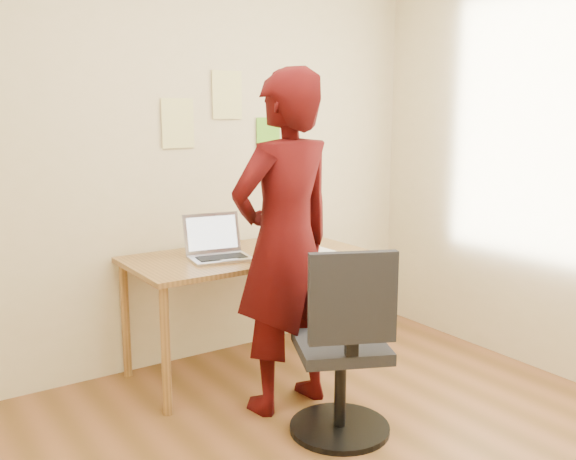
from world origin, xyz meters
TOP-DOWN VIEW (x-y plane):
  - room at (0.00, 0.00)m, footprint 3.58×3.58m
  - desk at (0.22, 1.38)m, footprint 1.40×0.70m
  - laptop at (0.04, 1.37)m, footprint 0.39×0.36m
  - paper_sheet at (0.61, 1.27)m, footprint 0.23×0.33m
  - phone at (0.49, 1.18)m, footprint 0.07×0.14m
  - wall_note_left at (-0.02, 1.74)m, footprint 0.21×0.00m
  - wall_note_mid at (0.32, 1.74)m, footprint 0.21×0.00m
  - wall_note_right at (0.63, 1.74)m, footprint 0.18×0.00m
  - office_chair at (0.19, 0.37)m, footprint 0.57×0.58m
  - person at (0.16, 0.83)m, footprint 0.70×0.50m

SIDE VIEW (x-z plane):
  - office_chair at x=0.19m, z-range -0.07..0.90m
  - desk at x=0.22m, z-range 0.28..1.02m
  - paper_sheet at x=0.61m, z-range 0.74..0.74m
  - phone at x=0.49m, z-range 0.74..0.75m
  - laptop at x=0.04m, z-range 0.67..0.92m
  - person at x=0.16m, z-range 0.00..1.81m
  - room at x=0.00m, z-range -0.04..2.74m
  - wall_note_right at x=0.63m, z-range 1.31..1.55m
  - wall_note_left at x=-0.02m, z-range 1.37..1.67m
  - wall_note_mid at x=0.32m, z-range 1.54..1.84m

